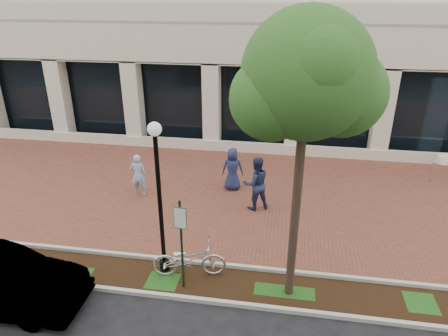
# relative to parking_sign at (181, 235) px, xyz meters

# --- Properties ---
(ground) EXTENTS (120.00, 120.00, 0.00)m
(ground) POSITION_rel_parking_sign_xyz_m (0.81, 5.53, -1.68)
(ground) COLOR black
(ground) RESTS_ON ground
(brick_plaza) EXTENTS (40.00, 9.00, 0.01)m
(brick_plaza) POSITION_rel_parking_sign_xyz_m (0.81, 5.53, -1.67)
(brick_plaza) COLOR brown
(brick_plaza) RESTS_ON ground
(planting_strip) EXTENTS (40.00, 1.50, 0.01)m
(planting_strip) POSITION_rel_parking_sign_xyz_m (0.81, 0.28, -1.67)
(planting_strip) COLOR black
(planting_strip) RESTS_ON ground
(curb_plaza_side) EXTENTS (40.00, 0.12, 0.12)m
(curb_plaza_side) POSITION_rel_parking_sign_xyz_m (0.81, 1.03, -1.62)
(curb_plaza_side) COLOR #BBBBB0
(curb_plaza_side) RESTS_ON ground
(curb_street_side) EXTENTS (40.00, 0.12, 0.12)m
(curb_street_side) POSITION_rel_parking_sign_xyz_m (0.81, -0.47, -1.62)
(curb_street_side) COLOR #BBBBB0
(curb_street_side) RESTS_ON ground
(parking_sign) EXTENTS (0.34, 0.07, 2.67)m
(parking_sign) POSITION_rel_parking_sign_xyz_m (0.00, 0.00, 0.00)
(parking_sign) COLOR #133517
(parking_sign) RESTS_ON ground
(lamppost) EXTENTS (0.36, 0.36, 4.43)m
(lamppost) POSITION_rel_parking_sign_xyz_m (-0.73, 0.65, 0.82)
(lamppost) COLOR black
(lamppost) RESTS_ON ground
(street_tree) EXTENTS (3.34, 2.78, 7.15)m
(street_tree) POSITION_rel_parking_sign_xyz_m (2.85, 0.26, 3.89)
(street_tree) COLOR #413225
(street_tree) RESTS_ON ground
(locked_bicycle) EXTENTS (2.15, 1.08, 1.08)m
(locked_bicycle) POSITION_rel_parking_sign_xyz_m (0.04, 0.54, -1.14)
(locked_bicycle) COLOR silver
(locked_bicycle) RESTS_ON ground
(pedestrian_left) EXTENTS (0.65, 0.45, 1.69)m
(pedestrian_left) POSITION_rel_parking_sign_xyz_m (-3.02, 4.90, -0.83)
(pedestrian_left) COLOR #94B0DD
(pedestrian_left) RESTS_ON ground
(pedestrian_mid) EXTENTS (1.20, 1.09, 2.01)m
(pedestrian_mid) POSITION_rel_parking_sign_xyz_m (1.52, 4.59, -0.67)
(pedestrian_mid) COLOR navy
(pedestrian_mid) RESTS_ON ground
(pedestrian_right) EXTENTS (0.91, 0.65, 1.75)m
(pedestrian_right) POSITION_rel_parking_sign_xyz_m (0.48, 5.97, -0.80)
(pedestrian_right) COLOR #1F284D
(pedestrian_right) RESTS_ON ground
(bollard) EXTENTS (0.12, 0.12, 0.96)m
(bollard) POSITION_rel_parking_sign_xyz_m (8.55, 7.89, -1.19)
(bollard) COLOR silver
(bollard) RESTS_ON ground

